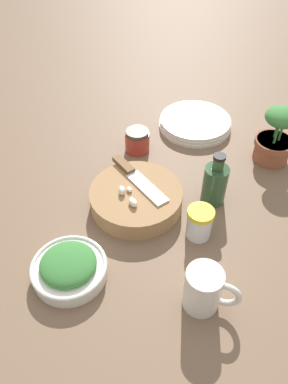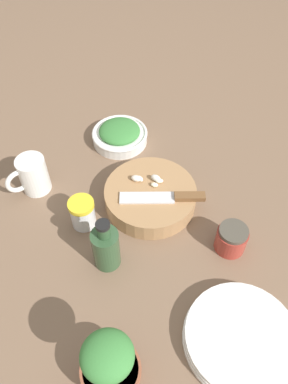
{
  "view_description": "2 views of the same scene",
  "coord_description": "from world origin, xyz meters",
  "views": [
    {
      "loc": [
        0.67,
        0.04,
        0.67
      ],
      "look_at": [
        0.04,
        -0.02,
        0.05
      ],
      "focal_mm": 35.0,
      "sensor_mm": 36.0,
      "label": 1
    },
    {
      "loc": [
        -0.34,
        0.4,
        0.74
      ],
      "look_at": [
        0.05,
        -0.03,
        0.04
      ],
      "focal_mm": 35.0,
      "sensor_mm": 36.0,
      "label": 2
    }
  ],
  "objects": [
    {
      "name": "cutting_board",
      "position": [
        0.04,
        -0.04,
        0.02
      ],
      "size": [
        0.22,
        0.22,
        0.05
      ],
      "color": "#9E754C",
      "rests_on": "ground_plane"
    },
    {
      "name": "chef_knife",
      "position": [
        -0.01,
        -0.05,
        0.05
      ],
      "size": [
        0.17,
        0.16,
        0.01
      ],
      "rotation": [
        0.0,
        0.0,
        5.45
      ],
      "color": "brown",
      "rests_on": "cutting_board"
    },
    {
      "name": "spice_jar",
      "position": [
        0.11,
        0.11,
        0.04
      ],
      "size": [
        0.06,
        0.06,
        0.08
      ],
      "color": "silver",
      "rests_on": "ground_plane"
    },
    {
      "name": "potted_herb",
      "position": [
        -0.18,
        0.31,
        0.07
      ],
      "size": [
        0.1,
        0.1,
        0.16
      ],
      "color": "#935138",
      "rests_on": "ground_plane"
    },
    {
      "name": "herb_bowl",
      "position": [
        0.25,
        -0.16,
        0.03
      ],
      "size": [
        0.16,
        0.16,
        0.06
      ],
      "color": "silver",
      "rests_on": "ground_plane"
    },
    {
      "name": "garlic_cloves",
      "position": [
        0.06,
        -0.06,
        0.06
      ],
      "size": [
        0.07,
        0.06,
        0.02
      ],
      "color": "silver",
      "rests_on": "cutting_board"
    },
    {
      "name": "plate_stack",
      "position": [
        -0.31,
        0.1,
        0.01
      ],
      "size": [
        0.22,
        0.22,
        0.03
      ],
      "color": "silver",
      "rests_on": "ground_plane"
    },
    {
      "name": "honey_jar",
      "position": [
        -0.18,
        -0.07,
        0.03
      ],
      "size": [
        0.07,
        0.07,
        0.07
      ],
      "color": "#9E3328",
      "rests_on": "ground_plane"
    },
    {
      "name": "coffee_mug",
      "position": [
        0.29,
        0.12,
        0.05
      ],
      "size": [
        0.07,
        0.11,
        0.1
      ],
      "color": "silver",
      "rests_on": "ground_plane"
    },
    {
      "name": "ground_plane",
      "position": [
        0.0,
        0.0,
        0.0
      ],
      "size": [
        5.0,
        5.0,
        0.0
      ],
      "primitive_type": "plane",
      "color": "brown"
    },
    {
      "name": "oil_bottle",
      "position": [
        0.0,
        0.14,
        0.06
      ],
      "size": [
        0.06,
        0.06,
        0.14
      ],
      "color": "#2D4C2D",
      "rests_on": "ground_plane"
    }
  ]
}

